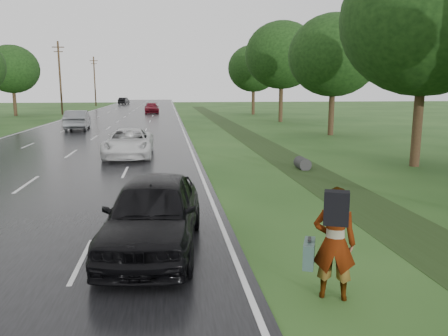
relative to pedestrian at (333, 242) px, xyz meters
name	(u,v)px	position (x,y,z in m)	size (l,w,h in m)	color
road	(122,119)	(-8.17, 47.22, -1.02)	(14.00, 180.00, 0.04)	black
edge_stripe_east	(178,118)	(-1.42, 47.22, -0.99)	(0.12, 180.00, 0.01)	silver
edge_stripe_west	(64,119)	(-14.92, 47.22, -0.99)	(0.12, 180.00, 0.01)	silver
center_line	(122,119)	(-8.17, 47.22, -0.99)	(0.12, 180.00, 0.01)	silver
drainage_ditch	(262,144)	(3.33, 20.93, -1.00)	(2.20, 120.00, 0.56)	#1F3213
utility_pole_far	(60,77)	(-17.37, 57.22, 4.16)	(1.60, 0.26, 10.00)	#382317
utility_pole_distant	(95,81)	(-17.37, 87.22, 4.16)	(1.60, 0.26, 10.00)	#382317
tree_east_b	(426,20)	(8.83, 12.22, 5.64)	(7.60, 7.60, 10.11)	#382317
tree_east_c	(334,55)	(10.03, 26.22, 5.10)	(7.00, 7.00, 9.29)	#382317
tree_east_d	(282,55)	(9.63, 40.22, 6.11)	(8.00, 8.00, 10.76)	#382317
tree_east_f	(254,68)	(9.33, 54.22, 5.33)	(7.20, 7.20, 9.62)	#382317
tree_west_f	(12,69)	(-22.97, 55.22, 5.10)	(7.00, 7.00, 9.29)	#382317
pedestrian	(333,242)	(0.00, 0.00, 0.00)	(0.98, 1.01, 2.01)	#A5998C
white_pickup	(129,143)	(-4.86, 16.77, -0.26)	(2.46, 5.34, 1.48)	silver
dark_sedan	(153,213)	(-3.15, 2.75, -0.16)	(1.98, 4.93, 1.68)	black
silver_sedan	(78,120)	(-10.67, 33.25, -0.15)	(1.80, 5.16, 1.70)	gray
far_car_red	(152,108)	(-5.02, 58.91, -0.26)	(2.07, 5.08, 1.47)	maroon
far_car_dark	(124,101)	(-12.47, 95.65, -0.22)	(1.64, 4.71, 1.55)	black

